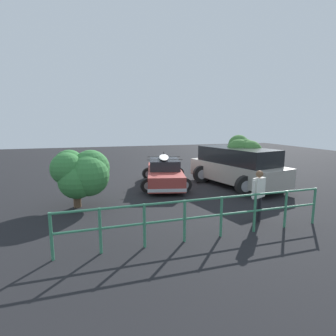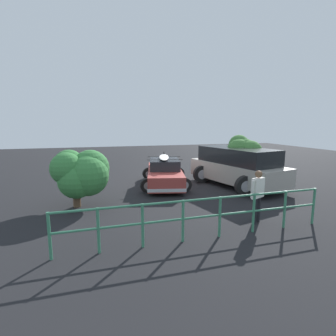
{
  "view_description": "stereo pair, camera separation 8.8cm",
  "coord_description": "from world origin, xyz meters",
  "px_view_note": "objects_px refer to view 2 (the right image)",
  "views": [
    {
      "loc": [
        3.78,
        12.46,
        2.99
      ],
      "look_at": [
        0.4,
        1.08,
        0.95
      ],
      "focal_mm": 28.0,
      "sensor_mm": 36.0,
      "label": 1
    },
    {
      "loc": [
        3.69,
        12.48,
        2.99
      ],
      "look_at": [
        0.4,
        1.08,
        0.95
      ],
      "focal_mm": 28.0,
      "sensor_mm": 36.0,
      "label": 2
    }
  ],
  "objects_px": {
    "person_bystander": "(258,192)",
    "bush_near_right": "(246,156)",
    "suv_car": "(237,166)",
    "bush_near_left": "(82,172)",
    "sedan_car": "(165,173)"
  },
  "relations": [
    {
      "from": "sedan_car",
      "to": "suv_car",
      "type": "distance_m",
      "value": 3.46
    },
    {
      "from": "person_bystander",
      "to": "bush_near_right",
      "type": "relative_size",
      "value": 0.66
    },
    {
      "from": "person_bystander",
      "to": "bush_near_left",
      "type": "distance_m",
      "value": 5.99
    },
    {
      "from": "sedan_car",
      "to": "bush_near_left",
      "type": "xyz_separation_m",
      "value": [
        3.7,
        2.35,
        0.64
      ]
    },
    {
      "from": "sedan_car",
      "to": "bush_near_left",
      "type": "bearing_deg",
      "value": 32.38
    },
    {
      "from": "suv_car",
      "to": "bush_near_left",
      "type": "bearing_deg",
      "value": 9.7
    },
    {
      "from": "person_bystander",
      "to": "bush_near_right",
      "type": "distance_m",
      "value": 5.42
    },
    {
      "from": "sedan_car",
      "to": "person_bystander",
      "type": "xyz_separation_m",
      "value": [
        -1.39,
        5.49,
        0.35
      ]
    },
    {
      "from": "person_bystander",
      "to": "sedan_car",
      "type": "bearing_deg",
      "value": -75.8
    },
    {
      "from": "suv_car",
      "to": "bush_near_left",
      "type": "height_order",
      "value": "bush_near_left"
    },
    {
      "from": "suv_car",
      "to": "person_bystander",
      "type": "height_order",
      "value": "suv_car"
    },
    {
      "from": "bush_near_left",
      "to": "suv_car",
      "type": "bearing_deg",
      "value": -170.3
    },
    {
      "from": "bush_near_left",
      "to": "sedan_car",
      "type": "bearing_deg",
      "value": -147.62
    },
    {
      "from": "person_bystander",
      "to": "bush_near_right",
      "type": "bearing_deg",
      "value": -118.93
    },
    {
      "from": "sedan_car",
      "to": "suv_car",
      "type": "xyz_separation_m",
      "value": [
        -3.24,
        1.16,
        0.35
      ]
    }
  ]
}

